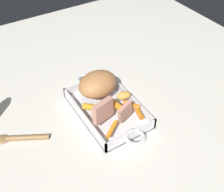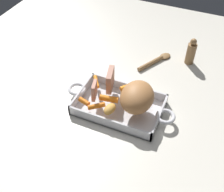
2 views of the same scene
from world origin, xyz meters
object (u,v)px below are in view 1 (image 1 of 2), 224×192
(baby_carrot_northwest, at_px, (132,105))
(pork_roast, at_px, (97,84))
(baby_carrot_short, at_px, (116,105))
(potato_whole, at_px, (124,96))
(roasting_dish, at_px, (107,109))
(baby_carrot_center_right, at_px, (90,107))
(roast_slice_thin, at_px, (125,112))
(roast_slice_thick, at_px, (103,111))
(baby_carrot_northeast, at_px, (112,129))
(baby_carrot_center_left, at_px, (139,114))
(serving_spoon, at_px, (18,138))

(baby_carrot_northwest, bearing_deg, pork_roast, 27.51)
(baby_carrot_short, height_order, potato_whole, potato_whole)
(pork_roast, xyz_separation_m, potato_whole, (-0.08, -0.07, -0.03))
(roasting_dish, xyz_separation_m, baby_carrot_center_right, (0.01, 0.07, 0.04))
(potato_whole, bearing_deg, pork_roast, 40.82)
(baby_carrot_short, bearing_deg, roast_slice_thin, 178.05)
(roasting_dish, bearing_deg, potato_whole, -98.03)
(roast_slice_thin, distance_m, roast_slice_thick, 0.08)
(baby_carrot_northeast, relative_size, baby_carrot_center_right, 1.25)
(pork_roast, height_order, baby_carrot_center_right, pork_roast)
(roast_slice_thin, xyz_separation_m, baby_carrot_northeast, (-0.03, 0.07, -0.02))
(roasting_dish, relative_size, baby_carrot_center_left, 9.81)
(baby_carrot_short, distance_m, serving_spoon, 0.36)
(baby_carrot_northwest, bearing_deg, roast_slice_thick, 88.55)
(baby_carrot_northwest, distance_m, baby_carrot_center_left, 0.05)
(pork_roast, bearing_deg, serving_spoon, 93.90)
(baby_carrot_center_left, xyz_separation_m, serving_spoon, (0.16, 0.39, -0.04))
(baby_carrot_northeast, distance_m, baby_carrot_center_left, 0.12)
(pork_roast, xyz_separation_m, baby_carrot_northwest, (-0.13, -0.07, -0.04))
(roasting_dish, bearing_deg, pork_roast, 0.56)
(baby_carrot_center_right, bearing_deg, baby_carrot_northeast, -174.12)
(baby_carrot_center_left, bearing_deg, potato_whole, -0.79)
(roasting_dish, relative_size, potato_whole, 7.61)
(serving_spoon, bearing_deg, baby_carrot_center_right, -160.12)
(serving_spoon, bearing_deg, baby_carrot_northwest, -166.54)
(baby_carrot_northwest, xyz_separation_m, baby_carrot_center_right, (0.07, 0.13, 0.00))
(baby_carrot_northwest, relative_size, baby_carrot_center_right, 1.14)
(baby_carrot_short, height_order, serving_spoon, baby_carrot_short)
(roast_slice_thick, distance_m, baby_carrot_center_left, 0.13)
(serving_spoon, bearing_deg, pork_roast, -147.53)
(pork_roast, distance_m, baby_carrot_short, 0.11)
(roast_slice_thin, distance_m, serving_spoon, 0.38)
(baby_carrot_center_right, relative_size, serving_spoon, 0.30)
(baby_carrot_northeast, relative_size, baby_carrot_northwest, 1.10)
(roast_slice_thick, height_order, baby_carrot_short, roast_slice_thick)
(baby_carrot_center_right, height_order, potato_whole, potato_whole)
(roast_slice_thin, relative_size, serving_spoon, 0.33)
(roasting_dish, xyz_separation_m, baby_carrot_northeast, (-0.12, 0.05, 0.04))
(baby_carrot_northeast, xyz_separation_m, potato_whole, (0.11, -0.12, 0.01))
(baby_carrot_center_right, bearing_deg, serving_spoon, 81.31)
(pork_roast, height_order, baby_carrot_northeast, pork_roast)
(baby_carrot_northeast, bearing_deg, baby_carrot_northwest, -64.24)
(potato_whole, bearing_deg, roast_slice_thick, 112.70)
(roast_slice_thick, relative_size, baby_carrot_short, 1.16)
(pork_roast, bearing_deg, baby_carrot_center_right, 133.32)
(roasting_dish, distance_m, roast_slice_thick, 0.10)
(roast_slice_thick, distance_m, baby_carrot_northwest, 0.12)
(serving_spoon, bearing_deg, roasting_dish, -159.30)
(roast_slice_thin, height_order, roast_slice_thick, roast_slice_thick)
(baby_carrot_northeast, xyz_separation_m, serving_spoon, (0.17, 0.28, -0.04))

